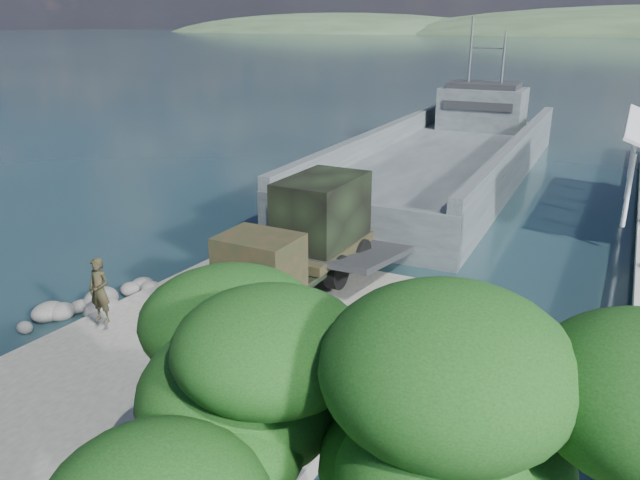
{
  "coord_description": "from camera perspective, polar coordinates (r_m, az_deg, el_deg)",
  "views": [
    {
      "loc": [
        10.09,
        -13.95,
        9.61
      ],
      "look_at": [
        0.17,
        6.0,
        1.81
      ],
      "focal_mm": 35.0,
      "sensor_mm": 36.0,
      "label": 1
    }
  ],
  "objects": [
    {
      "name": "ground",
      "position": [
        19.71,
        -8.36,
        -10.09
      ],
      "size": [
        1400.0,
        1400.0,
        0.0
      ],
      "primitive_type": "plane",
      "color": "#19333D",
      "rests_on": "ground"
    },
    {
      "name": "shoreline_rocks",
      "position": [
        23.8,
        -20.14,
        -5.77
      ],
      "size": [
        3.2,
        5.6,
        0.9
      ],
      "primitive_type": null,
      "color": "#4F4F4C",
      "rests_on": "ground"
    },
    {
      "name": "soldier",
      "position": [
        20.26,
        -19.4,
        -5.38
      ],
      "size": [
        0.75,
        0.5,
        2.05
      ],
      "primitive_type": "imported",
      "rotation": [
        0.0,
        0.0,
        0.01
      ],
      "color": "black",
      "rests_on": "boat_ramp"
    },
    {
      "name": "military_truck",
      "position": [
        22.1,
        -1.57,
        0.19
      ],
      "size": [
        2.9,
        8.22,
        3.77
      ],
      "rotation": [
        0.0,
        0.0,
        -0.03
      ],
      "color": "black",
      "rests_on": "boat_ramp"
    },
    {
      "name": "overhang_tree",
      "position": [
        6.64,
        0.39,
        -21.08
      ],
      "size": [
        7.29,
        6.72,
        6.62
      ],
      "color": "#352115",
      "rests_on": "ground"
    },
    {
      "name": "boat_ramp",
      "position": [
        18.89,
        -10.14,
        -10.72
      ],
      "size": [
        10.0,
        18.0,
        0.5
      ],
      "primitive_type": "cube",
      "color": "slate",
      "rests_on": "ground"
    },
    {
      "name": "landing_craft",
      "position": [
        40.93,
        11.32,
        6.63
      ],
      "size": [
        9.76,
        36.7,
        10.85
      ],
      "rotation": [
        0.0,
        0.0,
        0.01
      ],
      "color": "#3E4749",
      "rests_on": "ground"
    }
  ]
}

